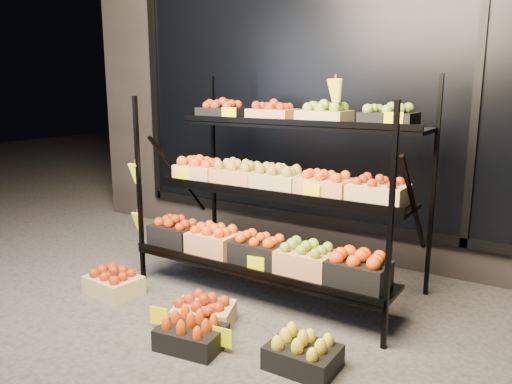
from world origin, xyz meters
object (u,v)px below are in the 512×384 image
Objects in this scene: display_rack at (274,191)px; floor_crate_midleft at (191,333)px; floor_crate_midright at (204,311)px; floor_crate_left at (114,282)px.

display_rack reaches higher than floor_crate_midleft.
display_rack is 4.65× the size of floor_crate_midright.
floor_crate_midleft is at bearing -86.95° from floor_crate_midright.
floor_crate_midleft is (0.05, -1.05, -0.69)m from display_rack.
floor_crate_left is (-0.98, -0.76, -0.69)m from display_rack.
floor_crate_left is at bearing -142.45° from display_rack.
display_rack reaches higher than floor_crate_left.
floor_crate_left is 0.90m from floor_crate_midright.
floor_crate_midright is (0.90, -0.02, -0.00)m from floor_crate_left.
floor_crate_midright is at bearing -95.81° from display_rack.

